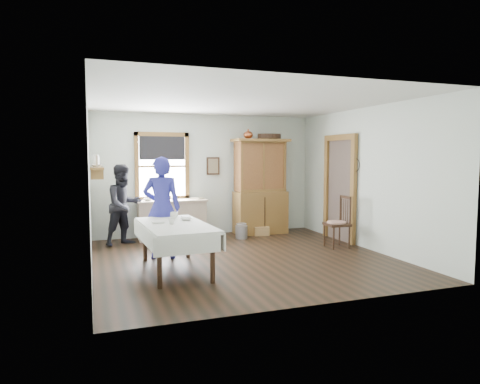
# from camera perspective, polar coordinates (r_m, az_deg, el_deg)

# --- Properties ---
(room) EXTENTS (5.01, 5.01, 2.70)m
(room) POSITION_cam_1_polar(r_m,az_deg,el_deg) (7.34, 0.48, 1.49)
(room) COLOR black
(room) RESTS_ON ground
(window) EXTENTS (1.18, 0.07, 1.48)m
(window) POSITION_cam_1_polar(r_m,az_deg,el_deg) (9.48, -10.33, 3.89)
(window) COLOR white
(window) RESTS_ON room
(doorway) EXTENTS (0.09, 1.14, 2.22)m
(doorway) POSITION_cam_1_polar(r_m,az_deg,el_deg) (9.20, 13.18, 0.87)
(doorway) COLOR #4F4139
(doorway) RESTS_ON room
(wall_shelf) EXTENTS (0.24, 1.00, 0.44)m
(wall_shelf) POSITION_cam_1_polar(r_m,az_deg,el_deg) (8.44, -18.57, 3.19)
(wall_shelf) COLOR brown
(wall_shelf) RESTS_ON room
(framed_picture) EXTENTS (0.30, 0.04, 0.40)m
(framed_picture) POSITION_cam_1_polar(r_m,az_deg,el_deg) (9.72, -3.60, 3.48)
(framed_picture) COLOR #351E12
(framed_picture) RESTS_ON room
(rug_beater) EXTENTS (0.01, 0.27, 0.27)m
(rug_beater) POSITION_cam_1_polar(r_m,az_deg,el_deg) (8.72, 15.17, 4.29)
(rug_beater) COLOR black
(rug_beater) RESTS_ON room
(work_counter) EXTENTS (1.47, 0.56, 0.84)m
(work_counter) POSITION_cam_1_polar(r_m,az_deg,el_deg) (9.32, -9.07, -3.60)
(work_counter) COLOR tan
(work_counter) RESTS_ON room
(china_hutch) EXTENTS (1.28, 0.64, 2.16)m
(china_hutch) POSITION_cam_1_polar(r_m,az_deg,el_deg) (9.79, 2.74, 0.74)
(china_hutch) COLOR brown
(china_hutch) RESTS_ON room
(dining_table) EXTENTS (1.09, 1.90, 0.74)m
(dining_table) POSITION_cam_1_polar(r_m,az_deg,el_deg) (6.72, -8.60, -7.32)
(dining_table) COLOR silver
(dining_table) RESTS_ON room
(spindle_chair) EXTENTS (0.50, 0.50, 1.01)m
(spindle_chair) POSITION_cam_1_polar(r_m,az_deg,el_deg) (8.52, 12.79, -3.89)
(spindle_chair) COLOR #351E12
(spindle_chair) RESTS_ON room
(pail) EXTENTS (0.33, 0.33, 0.28)m
(pail) POSITION_cam_1_polar(r_m,az_deg,el_deg) (9.26, 0.19, -5.36)
(pail) COLOR #93959B
(pail) RESTS_ON room
(wicker_basket) EXTENTS (0.36, 0.27, 0.19)m
(wicker_basket) POSITION_cam_1_polar(r_m,az_deg,el_deg) (9.65, 2.84, -5.20)
(wicker_basket) COLOR #9B7246
(wicker_basket) RESTS_ON room
(woman_blue) EXTENTS (0.68, 0.54, 1.64)m
(woman_blue) POSITION_cam_1_polar(r_m,az_deg,el_deg) (7.53, -10.38, -2.57)
(woman_blue) COLOR navy
(woman_blue) RESTS_ON room
(figure_dark) EXTENTS (0.91, 0.84, 1.49)m
(figure_dark) POSITION_cam_1_polar(r_m,az_deg,el_deg) (8.82, -15.20, -2.05)
(figure_dark) COLOR black
(figure_dark) RESTS_ON room
(table_cup_a) EXTENTS (0.16, 0.16, 0.10)m
(table_cup_a) POSITION_cam_1_polar(r_m,az_deg,el_deg) (7.25, -8.78, -3.06)
(table_cup_a) COLOR silver
(table_cup_a) RESTS_ON dining_table
(table_cup_b) EXTENTS (0.11, 0.11, 0.10)m
(table_cup_b) POSITION_cam_1_polar(r_m,az_deg,el_deg) (6.60, -9.09, -3.85)
(table_cup_b) COLOR silver
(table_cup_b) RESTS_ON dining_table
(table_bowl) EXTENTS (0.27, 0.27, 0.05)m
(table_bowl) POSITION_cam_1_polar(r_m,az_deg,el_deg) (6.98, -7.21, -3.56)
(table_bowl) COLOR silver
(table_bowl) RESTS_ON dining_table
(counter_book) EXTENTS (0.26, 0.27, 0.02)m
(counter_book) POSITION_cam_1_polar(r_m,az_deg,el_deg) (9.29, -6.10, -0.91)
(counter_book) COLOR #75674E
(counter_book) RESTS_ON work_counter
(counter_bowl) EXTENTS (0.22, 0.22, 0.06)m
(counter_bowl) POSITION_cam_1_polar(r_m,az_deg,el_deg) (9.12, -12.16, -0.98)
(counter_bowl) COLOR silver
(counter_bowl) RESTS_ON work_counter
(shelf_bowl) EXTENTS (0.22, 0.22, 0.05)m
(shelf_bowl) POSITION_cam_1_polar(r_m,az_deg,el_deg) (8.45, -18.58, 3.36)
(shelf_bowl) COLOR silver
(shelf_bowl) RESTS_ON wall_shelf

